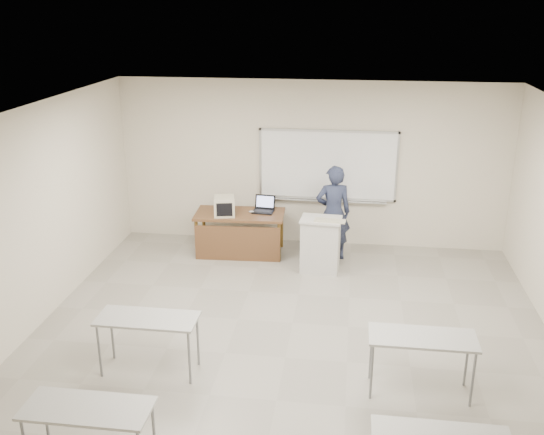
# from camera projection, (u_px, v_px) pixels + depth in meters

# --- Properties ---
(floor) EXTENTS (7.00, 8.00, 0.01)m
(floor) POSITION_uv_depth(u_px,v_px,m) (285.00, 358.00, 7.69)
(floor) COLOR gray
(floor) RESTS_ON ground
(whiteboard) EXTENTS (2.48, 0.10, 1.31)m
(whiteboard) POSITION_uv_depth(u_px,v_px,m) (328.00, 166.00, 10.85)
(whiteboard) COLOR white
(whiteboard) RESTS_ON floor
(student_desks) EXTENTS (4.40, 2.20, 0.73)m
(student_desks) POSITION_uv_depth(u_px,v_px,m) (271.00, 373.00, 6.20)
(student_desks) COLOR #A6A5A1
(student_desks) RESTS_ON floor
(instructor_desk) EXTENTS (1.56, 0.78, 0.75)m
(instructor_desk) POSITION_uv_depth(u_px,v_px,m) (239.00, 225.00, 10.62)
(instructor_desk) COLOR brown
(instructor_desk) RESTS_ON floor
(podium) EXTENTS (0.66, 0.48, 0.92)m
(podium) POSITION_uv_depth(u_px,v_px,m) (320.00, 244.00, 10.04)
(podium) COLOR beige
(podium) RESTS_ON floor
(crt_monitor) EXTENTS (0.36, 0.40, 0.34)m
(crt_monitor) POSITION_uv_depth(u_px,v_px,m) (224.00, 206.00, 10.52)
(crt_monitor) COLOR #B9B196
(crt_monitor) RESTS_ON instructor_desk
(laptop) EXTENTS (0.36, 0.34, 0.27)m
(laptop) POSITION_uv_depth(u_px,v_px,m) (263.00, 208.00, 10.74)
(laptop) COLOR black
(laptop) RESTS_ON instructor_desk
(mouse) EXTENTS (0.10, 0.07, 0.04)m
(mouse) POSITION_uv_depth(u_px,v_px,m) (251.00, 212.00, 10.68)
(mouse) COLOR #A2A3AA
(mouse) RESTS_ON instructor_desk
(keyboard) EXTENTS (0.51, 0.21, 0.03)m
(keyboard) POSITION_uv_depth(u_px,v_px,m) (330.00, 221.00, 9.75)
(keyboard) COLOR #B9B196
(keyboard) RESTS_ON podium
(presenter) EXTENTS (0.68, 0.51, 1.67)m
(presenter) POSITION_uv_depth(u_px,v_px,m) (333.00, 213.00, 10.42)
(presenter) COLOR black
(presenter) RESTS_ON floor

